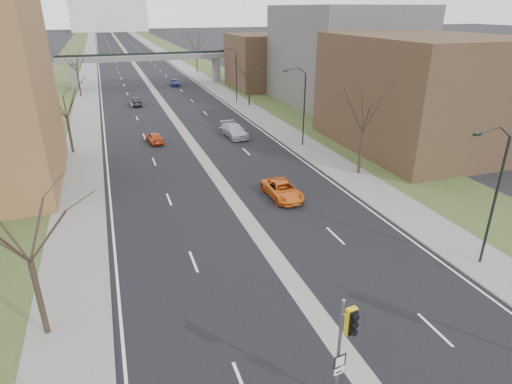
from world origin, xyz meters
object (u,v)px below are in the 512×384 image
car_left_near (154,138)px  car_right_mid (234,130)px  car_right_far (175,82)px  car_right_near (282,190)px  car_left_far (136,101)px  signal_pole_median (345,338)px

car_left_near → car_right_mid: car_right_mid is taller
car_right_far → car_right_near: bearing=-87.0°
car_right_near → car_left_near: bearing=110.9°
car_left_near → car_right_mid: size_ratio=0.70×
car_right_far → car_left_far: bearing=-114.1°
car_left_far → car_right_far: (9.07, 17.18, 0.01)m
car_left_near → car_right_near: bearing=105.5°
car_left_far → car_right_near: car_right_near is taller
car_right_near → car_right_mid: bearing=83.9°
car_right_far → signal_pole_median: bearing=-91.0°
car_left_far → car_right_near: bearing=102.1°
car_left_near → car_right_far: 40.34m
signal_pole_median → car_left_near: signal_pole_median is taller
car_left_far → car_left_near: bearing=91.3°
signal_pole_median → car_left_near: bearing=86.4°
car_left_near → signal_pole_median: bearing=86.5°
car_left_far → signal_pole_median: bearing=93.2°
car_right_mid → car_right_far: bearing=86.6°
signal_pole_median → car_left_far: bearing=85.4°
signal_pole_median → car_right_near: signal_pole_median is taller
signal_pole_median → car_right_far: 78.82m
car_right_near → signal_pole_median: bearing=-107.9°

